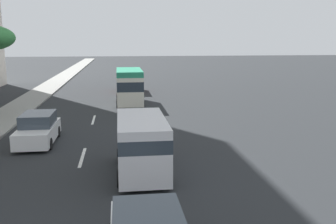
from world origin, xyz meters
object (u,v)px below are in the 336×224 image
minibus_lead (129,85)px  van_second (128,80)px  car_third (38,129)px  van_fourth (142,142)px

minibus_lead → van_second: minibus_lead is taller
car_third → van_fourth: size_ratio=0.91×
van_second → car_third: size_ratio=1.11×
minibus_lead → car_third: bearing=155.9°
van_fourth → car_third: bearing=44.2°
car_third → van_second: bearing=164.9°
car_third → van_fourth: (-5.71, -5.55, 0.62)m
car_third → minibus_lead: bearing=155.9°
car_third → van_fourth: 7.98m
van_second → car_third: van_second is taller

